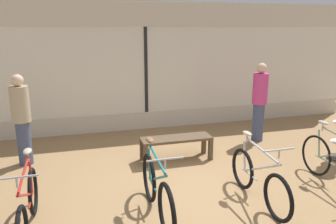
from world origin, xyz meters
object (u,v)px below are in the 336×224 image
(bicycle_right, at_px, (258,179))
(customer_by_window, at_px, (259,100))
(display_bench, at_px, (176,141))
(customer_near_rack, at_px, (22,118))
(bicycle_far_left, at_px, (28,207))
(bicycle_left, at_px, (157,191))

(bicycle_right, height_order, customer_by_window, customer_by_window)
(display_bench, relative_size, customer_by_window, 0.77)
(customer_near_rack, distance_m, customer_by_window, 5.04)
(customer_near_rack, bearing_deg, bicycle_right, -35.02)
(bicycle_far_left, distance_m, bicycle_right, 3.22)
(bicycle_right, relative_size, customer_by_window, 0.92)
(display_bench, height_order, customer_by_window, customer_by_window)
(bicycle_left, distance_m, bicycle_right, 1.56)
(display_bench, xyz_separation_m, customer_by_window, (2.17, 0.61, 0.57))
(bicycle_far_left, height_order, bicycle_right, bicycle_far_left)
(customer_by_window, bearing_deg, bicycle_left, -140.69)
(bicycle_far_left, relative_size, customer_by_window, 0.95)
(display_bench, bearing_deg, bicycle_far_left, -144.25)
(display_bench, height_order, customer_near_rack, customer_near_rack)
(customer_by_window, bearing_deg, customer_near_rack, -179.91)
(bicycle_right, distance_m, display_bench, 2.02)
(bicycle_left, height_order, display_bench, bicycle_left)
(bicycle_left, distance_m, customer_near_rack, 3.23)
(bicycle_left, height_order, customer_near_rack, customer_near_rack)
(bicycle_left, bearing_deg, customer_near_rack, 128.88)
(customer_by_window, bearing_deg, bicycle_far_left, -152.72)
(display_bench, relative_size, customer_near_rack, 0.80)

